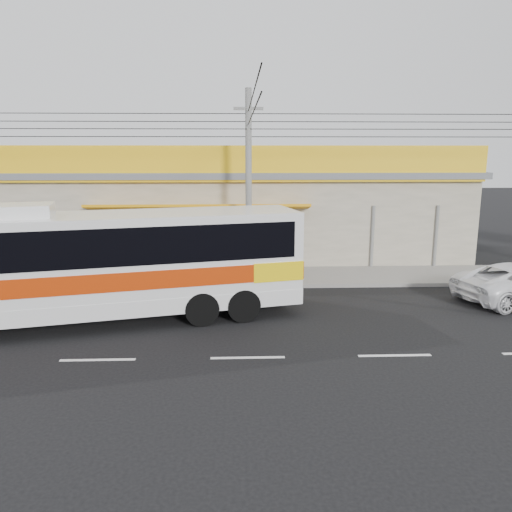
{
  "coord_description": "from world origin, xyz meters",
  "views": [
    {
      "loc": [
        -0.24,
        -15.06,
        5.45
      ],
      "look_at": [
        0.39,
        2.0,
        1.85
      ],
      "focal_mm": 35.0,
      "sensor_mm": 36.0,
      "label": 1
    }
  ],
  "objects_px": {
    "motorbike_red": "(1,272)",
    "utility_pole": "(248,124)",
    "coach_bus": "(109,259)",
    "motorbike_dark": "(72,261)"
  },
  "relations": [
    {
      "from": "coach_bus",
      "to": "motorbike_red",
      "type": "bearing_deg",
      "value": 128.39
    },
    {
      "from": "utility_pole",
      "to": "motorbike_dark",
      "type": "bearing_deg",
      "value": 170.15
    },
    {
      "from": "utility_pole",
      "to": "coach_bus",
      "type": "bearing_deg",
      "value": -133.73
    },
    {
      "from": "coach_bus",
      "to": "utility_pole",
      "type": "xyz_separation_m",
      "value": [
        4.56,
        4.77,
        4.42
      ]
    },
    {
      "from": "coach_bus",
      "to": "motorbike_red",
      "type": "distance_m",
      "value": 7.23
    },
    {
      "from": "motorbike_red",
      "to": "utility_pole",
      "type": "height_order",
      "value": "utility_pole"
    },
    {
      "from": "motorbike_red",
      "to": "motorbike_dark",
      "type": "xyz_separation_m",
      "value": [
        2.33,
        1.74,
        0.09
      ]
    },
    {
      "from": "motorbike_red",
      "to": "utility_pole",
      "type": "bearing_deg",
      "value": -82.4
    },
    {
      "from": "coach_bus",
      "to": "motorbike_red",
      "type": "xyz_separation_m",
      "value": [
        -5.56,
        4.38,
        -1.47
      ]
    },
    {
      "from": "motorbike_red",
      "to": "utility_pole",
      "type": "distance_m",
      "value": 11.71
    }
  ]
}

